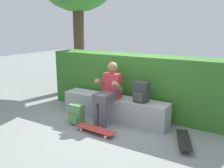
% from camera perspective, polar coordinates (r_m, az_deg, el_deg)
% --- Properties ---
extents(ground_plane, '(24.00, 24.00, 0.00)m').
position_cam_1_polar(ground_plane, '(4.97, -1.88, -9.40)').
color(ground_plane, gray).
extents(bench_main, '(2.37, 0.43, 0.48)m').
position_cam_1_polar(bench_main, '(5.19, 0.48, -5.56)').
color(bench_main, '#9A9A9B').
rests_on(bench_main, ground).
extents(person_skater, '(0.49, 0.62, 1.23)m').
position_cam_1_polar(person_skater, '(4.90, -0.83, -1.46)').
color(person_skater, '#B73338').
rests_on(person_skater, ground).
extents(skateboard_near_person, '(0.81, 0.25, 0.09)m').
position_cam_1_polar(skateboard_near_person, '(4.56, -3.92, -10.56)').
color(skateboard_near_person, '#BC3833').
rests_on(skateboard_near_person, ground).
extents(skateboard_beside_bench, '(0.47, 0.82, 0.09)m').
position_cam_1_polar(skateboard_beside_bench, '(4.32, 16.52, -12.51)').
color(skateboard_beside_bench, black).
rests_on(skateboard_beside_bench, ground).
extents(backpack_on_bench, '(0.28, 0.23, 0.40)m').
position_cam_1_polar(backpack_on_bench, '(4.79, 6.81, -1.91)').
color(backpack_on_bench, '#333338').
rests_on(backpack_on_bench, bench_main).
extents(backpack_on_ground, '(0.28, 0.23, 0.40)m').
position_cam_1_polar(backpack_on_ground, '(4.99, -8.35, -7.03)').
color(backpack_on_ground, '#51894C').
rests_on(backpack_on_ground, ground).
extents(hedge_row, '(4.41, 0.66, 1.31)m').
position_cam_1_polar(hedge_row, '(5.48, 6.52, -0.05)').
color(hedge_row, '#306723').
rests_on(hedge_row, ground).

